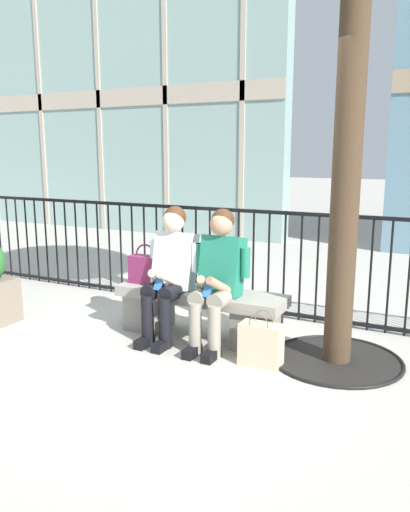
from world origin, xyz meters
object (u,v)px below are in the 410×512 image
Objects in this scene: stone_bench at (200,309)px; seated_person_companion at (218,275)px; shopping_bag at (261,344)px; seated_person_with_phone at (170,269)px; handbag_on_bench at (146,269)px.

seated_person_companion is at bearing -28.31° from stone_bench.
seated_person_companion is 2.71× the size of shopping_bag.
seated_person_companion is 0.72m from shopping_bag.
seated_person_companion is (0.48, 0.00, 0.00)m from seated_person_with_phone.
seated_person_with_phone is 1.00× the size of seated_person_companion.
shopping_bag is at bearing -12.71° from seated_person_with_phone.
shopping_bag is at bearing -23.98° from seated_person_companion.
seated_person_with_phone is 2.71× the size of shopping_bag.
stone_bench is at bearing 151.69° from seated_person_companion.
stone_bench is 0.66m from handbag_on_bench.
seated_person_with_phone reaches higher than shopping_bag.
seated_person_with_phone is 1.10m from shopping_bag.
stone_bench is at bearing 28.31° from seated_person_with_phone.
handbag_on_bench is (-0.82, 0.12, -0.06)m from seated_person_companion.
handbag_on_bench is 0.86× the size of shopping_bag.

